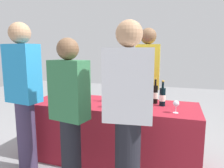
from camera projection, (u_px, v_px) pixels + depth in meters
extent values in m
plane|color=gray|center=(112.00, 158.00, 2.78)|extent=(12.00, 12.00, 0.00)
cube|color=maroon|center=(112.00, 131.00, 2.72)|extent=(2.14, 0.77, 0.76)
cylinder|color=black|center=(112.00, 94.00, 2.71)|extent=(0.07, 0.07, 0.20)
cylinder|color=black|center=(112.00, 84.00, 2.69)|extent=(0.03, 0.03, 0.08)
cylinder|color=black|center=(112.00, 81.00, 2.68)|extent=(0.03, 0.03, 0.02)
cylinder|color=silver|center=(112.00, 95.00, 2.71)|extent=(0.07, 0.07, 0.07)
cylinder|color=black|center=(123.00, 93.00, 2.78)|extent=(0.07, 0.07, 0.21)
cylinder|color=black|center=(123.00, 82.00, 2.76)|extent=(0.02, 0.02, 0.09)
cylinder|color=gold|center=(123.00, 78.00, 2.75)|extent=(0.03, 0.03, 0.02)
cylinder|color=silver|center=(123.00, 94.00, 2.78)|extent=(0.07, 0.07, 0.07)
cylinder|color=black|center=(155.00, 94.00, 2.64)|extent=(0.07, 0.07, 0.23)
cylinder|color=black|center=(156.00, 82.00, 2.61)|extent=(0.03, 0.03, 0.08)
cylinder|color=gold|center=(156.00, 79.00, 2.60)|extent=(0.03, 0.03, 0.02)
cylinder|color=silver|center=(155.00, 95.00, 2.64)|extent=(0.07, 0.07, 0.08)
cylinder|color=black|center=(162.00, 97.00, 2.52)|extent=(0.07, 0.07, 0.22)
cylinder|color=black|center=(163.00, 85.00, 2.50)|extent=(0.03, 0.03, 0.08)
cylinder|color=gold|center=(163.00, 81.00, 2.49)|extent=(0.03, 0.03, 0.02)
cylinder|color=silver|center=(162.00, 98.00, 2.52)|extent=(0.07, 0.07, 0.08)
cylinder|color=silver|center=(107.00, 107.00, 2.47)|extent=(0.06, 0.06, 0.00)
cylinder|color=silver|center=(107.00, 104.00, 2.46)|extent=(0.01, 0.01, 0.06)
sphere|color=silver|center=(107.00, 100.00, 2.45)|extent=(0.06, 0.06, 0.06)
cylinder|color=silver|center=(121.00, 106.00, 2.51)|extent=(0.06, 0.06, 0.00)
cylinder|color=silver|center=(121.00, 104.00, 2.50)|extent=(0.01, 0.01, 0.06)
sphere|color=silver|center=(121.00, 98.00, 2.49)|extent=(0.07, 0.07, 0.07)
sphere|color=#590C19|center=(121.00, 99.00, 2.50)|extent=(0.04, 0.04, 0.04)
cylinder|color=silver|center=(148.00, 108.00, 2.45)|extent=(0.06, 0.06, 0.00)
cylinder|color=silver|center=(148.00, 104.00, 2.44)|extent=(0.01, 0.01, 0.07)
sphere|color=silver|center=(148.00, 99.00, 2.43)|extent=(0.06, 0.06, 0.06)
sphere|color=#590C19|center=(148.00, 100.00, 2.43)|extent=(0.03, 0.03, 0.03)
cylinder|color=silver|center=(176.00, 113.00, 2.24)|extent=(0.06, 0.06, 0.00)
cylinder|color=silver|center=(176.00, 109.00, 2.24)|extent=(0.01, 0.01, 0.07)
sphere|color=silver|center=(176.00, 103.00, 2.23)|extent=(0.07, 0.07, 0.07)
cylinder|color=black|center=(146.00, 116.00, 3.19)|extent=(0.19, 0.19, 0.87)
cube|color=yellow|center=(147.00, 67.00, 3.07)|extent=(0.36, 0.22, 0.65)
sphere|color=brown|center=(148.00, 36.00, 3.00)|extent=(0.24, 0.24, 0.24)
cylinder|color=#3F3351|center=(27.00, 138.00, 2.41)|extent=(0.21, 0.21, 0.86)
cube|color=#268CCC|center=(22.00, 74.00, 2.29)|extent=(0.41, 0.26, 0.64)
sphere|color=tan|center=(20.00, 33.00, 2.22)|extent=(0.23, 0.23, 0.23)
cylinder|color=black|center=(71.00, 156.00, 2.09)|extent=(0.20, 0.20, 0.77)
cube|color=#337247|center=(69.00, 90.00, 1.98)|extent=(0.40, 0.27, 0.58)
sphere|color=brown|center=(68.00, 49.00, 1.92)|extent=(0.21, 0.21, 0.21)
cylinder|color=black|center=(128.00, 164.00, 1.87)|extent=(0.23, 0.23, 0.83)
cube|color=silver|center=(129.00, 85.00, 1.75)|extent=(0.44, 0.28, 0.62)
sphere|color=tan|center=(129.00, 34.00, 1.69)|extent=(0.22, 0.22, 0.22)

